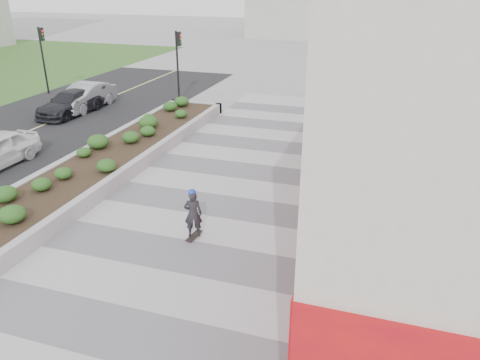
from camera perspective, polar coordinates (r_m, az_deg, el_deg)
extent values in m
plane|color=gray|center=(11.85, -10.77, -13.53)|extent=(160.00, 160.00, 0.00)
cube|color=#A8A8AD|center=(14.08, -5.04, -6.64)|extent=(8.00, 36.00, 0.01)
cube|color=#BAAE9F|center=(17.55, 25.02, 11.35)|extent=(6.00, 24.00, 8.00)
cube|color=red|center=(18.06, 14.29, 4.86)|extent=(0.12, 24.00, 3.00)
cube|color=#9E9EA0|center=(27.03, -5.39, 8.90)|extent=(3.00, 0.30, 0.55)
cube|color=#9E9EA0|center=(20.34, -18.70, 2.77)|extent=(0.30, 18.00, 0.55)
cube|color=#9E9EA0|center=(18.91, -12.05, 1.97)|extent=(0.30, 18.00, 0.55)
cube|color=#2D2116|center=(19.60, -15.49, 2.32)|extent=(2.40, 17.40, 0.50)
cylinder|color=black|center=(28.84, -7.61, 13.44)|extent=(0.12, 0.12, 4.20)
cube|color=black|center=(28.52, -7.45, 16.70)|extent=(0.18, 0.28, 0.80)
cylinder|color=black|center=(33.40, -22.84, 13.23)|extent=(0.12, 0.12, 4.20)
cube|color=black|center=(33.08, -23.05, 16.03)|extent=(0.18, 0.28, 0.80)
cylinder|color=#595654|center=(13.92, -3.13, -6.98)|extent=(0.44, 0.44, 0.01)
cube|color=black|center=(13.92, -5.63, -6.76)|extent=(0.27, 0.74, 0.02)
imported|color=black|center=(13.57, -5.75, -4.13)|extent=(0.61, 0.51, 1.43)
sphere|color=blue|center=(13.27, -5.86, -1.55)|extent=(0.23, 0.23, 0.23)
imported|color=#9C9FA3|center=(28.72, -18.39, 9.62)|extent=(1.54, 4.42, 1.46)
imported|color=black|center=(27.84, -19.96, 8.82)|extent=(2.09, 4.55, 1.29)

